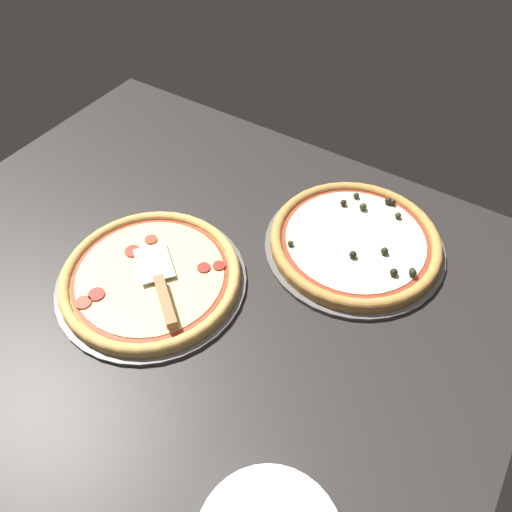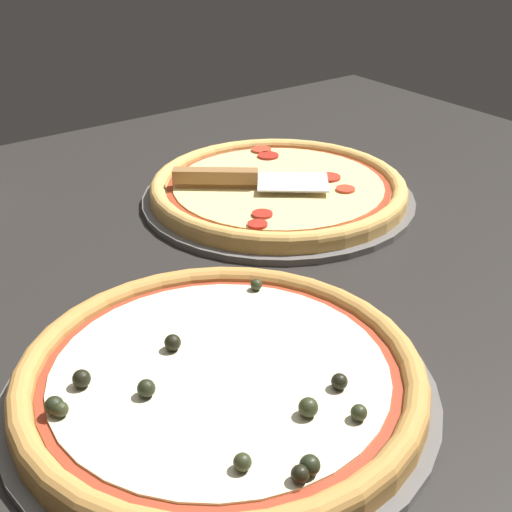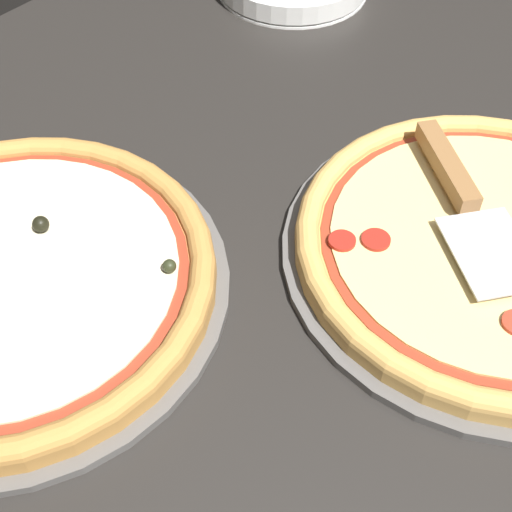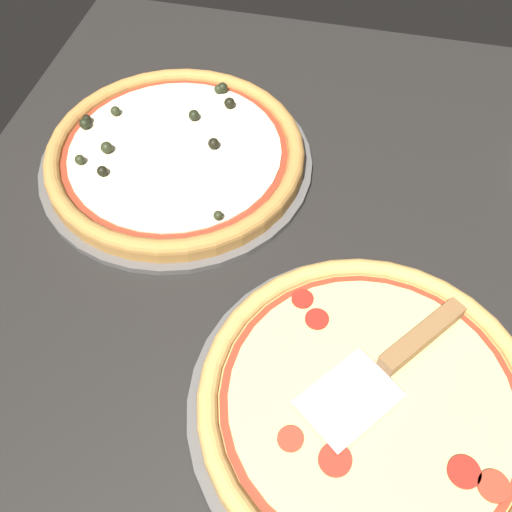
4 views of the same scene
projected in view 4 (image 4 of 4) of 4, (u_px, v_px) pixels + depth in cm
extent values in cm
cube|color=black|center=(318.00, 355.00, 76.83)|extent=(142.72, 116.56, 3.60)
cylinder|color=#565451|center=(365.00, 407.00, 70.23)|extent=(42.56, 42.56, 1.00)
cylinder|color=tan|center=(367.00, 403.00, 69.19)|extent=(40.01, 40.01, 1.57)
torus|color=tan|center=(368.00, 400.00, 68.56)|extent=(40.01, 40.01, 2.44)
cylinder|color=maroon|center=(368.00, 400.00, 68.50)|extent=(34.77, 34.77, 0.15)
cylinder|color=#E5C67A|center=(368.00, 400.00, 68.40)|extent=(32.80, 32.80, 0.40)
cylinder|color=#B73823|center=(287.00, 438.00, 65.33)|extent=(2.92, 2.92, 0.40)
cylinder|color=maroon|center=(300.00, 298.00, 76.10)|extent=(2.79, 2.79, 0.40)
cylinder|color=maroon|center=(461.00, 471.00, 63.21)|extent=(3.57, 3.57, 0.40)
cylinder|color=maroon|center=(314.00, 318.00, 74.34)|extent=(2.96, 2.96, 0.40)
cylinder|color=#AD2D1E|center=(332.00, 459.00, 63.96)|extent=(3.65, 3.65, 0.40)
cylinder|color=#B73823|center=(491.00, 485.00, 62.34)|extent=(3.42, 3.42, 0.40)
cylinder|color=#565451|center=(175.00, 162.00, 94.42)|extent=(42.72, 42.72, 1.00)
cylinder|color=#B77F3D|center=(174.00, 156.00, 93.29)|extent=(40.16, 40.16, 1.80)
torus|color=#B77F3D|center=(173.00, 152.00, 92.57)|extent=(40.16, 40.16, 2.54)
cylinder|color=maroon|center=(173.00, 151.00, 92.51)|extent=(34.90, 34.90, 0.15)
cylinder|color=beige|center=(173.00, 151.00, 92.41)|extent=(32.93, 32.93, 0.40)
sphere|color=#282D19|center=(78.00, 159.00, 89.93)|extent=(1.51, 1.51, 1.51)
sphere|color=#282D19|center=(105.00, 147.00, 91.28)|extent=(1.80, 1.80, 1.80)
sphere|color=black|center=(228.00, 103.00, 97.56)|extent=(1.75, 1.75, 1.75)
sphere|color=black|center=(212.00, 143.00, 91.88)|extent=(1.70, 1.70, 1.70)
sphere|color=black|center=(100.00, 171.00, 88.46)|extent=(1.57, 1.57, 1.57)
sphere|color=#282D19|center=(217.00, 89.00, 99.93)|extent=(1.43, 1.43, 1.43)
sphere|color=black|center=(221.00, 87.00, 99.90)|extent=(1.74, 1.74, 1.74)
sphere|color=black|center=(192.00, 115.00, 95.79)|extent=(1.71, 1.71, 1.71)
sphere|color=black|center=(83.00, 123.00, 94.56)|extent=(1.74, 1.74, 1.74)
sphere|color=#282D19|center=(113.00, 111.00, 96.53)|extent=(1.53, 1.53, 1.53)
sphere|color=black|center=(85.00, 119.00, 95.35)|extent=(1.51, 1.51, 1.51)
sphere|color=#282D19|center=(216.00, 215.00, 83.46)|extent=(1.36, 1.36, 1.36)
cube|color=#B7B7BC|center=(346.00, 398.00, 67.32)|extent=(13.17, 12.63, 0.24)
cube|color=olive|center=(419.00, 335.00, 71.07)|extent=(11.62, 9.76, 2.00)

